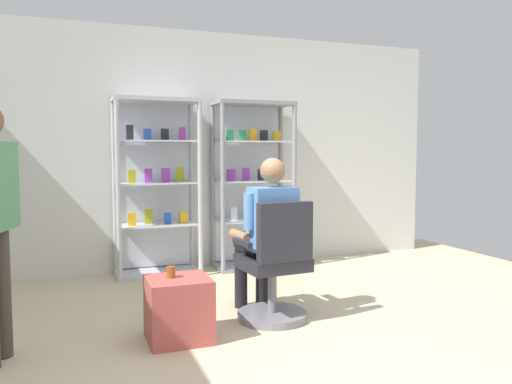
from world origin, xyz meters
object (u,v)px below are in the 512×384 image
tea_glass (171,272)px  office_chair (275,272)px  display_cabinet_right (251,184)px  seated_shopkeeper (266,229)px  display_cabinet_left (156,186)px  storage_crate (178,309)px

tea_glass → office_chair: bearing=6.9°
display_cabinet_right → tea_glass: bearing=-123.5°
seated_shopkeeper → tea_glass: 0.90m
display_cabinet_right → seated_shopkeeper: 1.84m
seated_shopkeeper → display_cabinet_right: bearing=74.0°
display_cabinet_left → seated_shopkeeper: size_ratio=1.47×
display_cabinet_left → display_cabinet_right: bearing=-0.0°
display_cabinet_left → display_cabinet_right: size_ratio=1.00×
seated_shopkeeper → display_cabinet_left: bearing=108.8°
seated_shopkeeper → storage_crate: (-0.78, -0.29, -0.49)m
display_cabinet_left → display_cabinet_right: 1.10m
seated_shopkeeper → storage_crate: bearing=-159.7°
display_cabinet_left → display_cabinet_right: (1.10, -0.00, 0.00)m
office_chair → seated_shopkeeper: seated_shopkeeper is taller
office_chair → tea_glass: 0.85m
display_cabinet_left → storage_crate: (-0.19, -2.04, -0.74)m
display_cabinet_right → tea_glass: display_cabinet_right is taller
storage_crate → tea_glass: tea_glass is taller
display_cabinet_right → tea_glass: (-1.33, -2.02, -0.48)m
display_cabinet_right → storage_crate: bearing=-122.2°
display_cabinet_right → seated_shopkeeper: bearing=-106.0°
tea_glass → display_cabinet_right: bearing=56.5°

